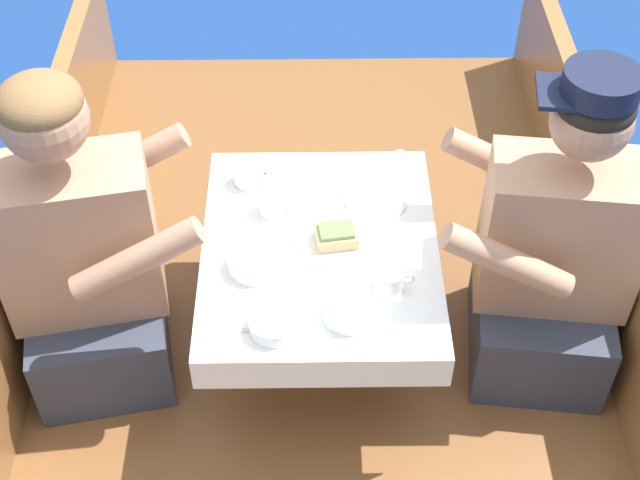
# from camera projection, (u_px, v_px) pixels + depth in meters

# --- Properties ---
(ground_plane) EXTENTS (60.00, 60.00, 0.00)m
(ground_plane) POSITION_uv_depth(u_px,v_px,m) (320.00, 416.00, 2.80)
(ground_plane) COLOR navy
(boat_deck) EXTENTS (1.76, 3.08, 0.29)m
(boat_deck) POSITION_uv_depth(u_px,v_px,m) (320.00, 389.00, 2.70)
(boat_deck) COLOR brown
(boat_deck) RESTS_ON ground_plane
(gunwale_port) EXTENTS (0.06, 3.08, 0.40)m
(gunwale_port) POSITION_uv_depth(u_px,v_px,m) (12.00, 319.00, 2.44)
(gunwale_port) COLOR #936033
(gunwale_port) RESTS_ON boat_deck
(gunwale_starboard) EXTENTS (0.06, 3.08, 0.40)m
(gunwale_starboard) POSITION_uv_depth(u_px,v_px,m) (627.00, 313.00, 2.46)
(gunwale_starboard) COLOR #936033
(gunwale_starboard) RESTS_ON boat_deck
(cockpit_table) EXTENTS (0.63, 0.77, 0.40)m
(cockpit_table) POSITION_uv_depth(u_px,v_px,m) (320.00, 256.00, 2.40)
(cockpit_table) COLOR #B2B2B7
(cockpit_table) RESTS_ON boat_deck
(person_port) EXTENTS (0.57, 0.52, 0.97)m
(person_port) POSITION_uv_depth(u_px,v_px,m) (86.00, 263.00, 2.33)
(person_port) COLOR #333847
(person_port) RESTS_ON boat_deck
(person_starboard) EXTENTS (0.56, 0.49, 0.97)m
(person_starboard) POSITION_uv_depth(u_px,v_px,m) (552.00, 258.00, 2.36)
(person_starboard) COLOR #333847
(person_starboard) RESTS_ON boat_deck
(plate_sandwich) EXTENTS (0.21, 0.21, 0.01)m
(plate_sandwich) POSITION_uv_depth(u_px,v_px,m) (336.00, 243.00, 2.37)
(plate_sandwich) COLOR white
(plate_sandwich) RESTS_ON cockpit_table
(plate_bread) EXTENTS (0.18, 0.18, 0.01)m
(plate_bread) POSITION_uv_depth(u_px,v_px,m) (376.00, 200.00, 2.49)
(plate_bread) COLOR white
(plate_bread) RESTS_ON cockpit_table
(sandwich) EXTENTS (0.12, 0.09, 0.05)m
(sandwich) POSITION_uv_depth(u_px,v_px,m) (336.00, 236.00, 2.35)
(sandwich) COLOR tan
(sandwich) RESTS_ON plate_sandwich
(bowl_port_near) EXTENTS (0.12, 0.12, 0.04)m
(bowl_port_near) POSITION_uv_depth(u_px,v_px,m) (273.00, 324.00, 2.15)
(bowl_port_near) COLOR white
(bowl_port_near) RESTS_ON cockpit_table
(bowl_starboard_near) EXTENTS (0.14, 0.14, 0.04)m
(bowl_starboard_near) POSITION_uv_depth(u_px,v_px,m) (253.00, 261.00, 2.30)
(bowl_starboard_near) COLOR white
(bowl_starboard_near) RESTS_ON cockpit_table
(bowl_center_far) EXTENTS (0.12, 0.12, 0.04)m
(bowl_center_far) POSITION_uv_depth(u_px,v_px,m) (348.00, 311.00, 2.18)
(bowl_center_far) COLOR white
(bowl_center_far) RESTS_ON cockpit_table
(coffee_cup_port) EXTENTS (0.10, 0.07, 0.07)m
(coffee_cup_port) POSITION_uv_depth(u_px,v_px,m) (272.00, 203.00, 2.44)
(coffee_cup_port) COLOR white
(coffee_cup_port) RESTS_ON cockpit_table
(coffee_cup_starboard) EXTENTS (0.11, 0.08, 0.07)m
(coffee_cup_starboard) POSITION_uv_depth(u_px,v_px,m) (389.00, 280.00, 2.24)
(coffee_cup_starboard) COLOR white
(coffee_cup_starboard) RESTS_ON cockpit_table
(coffee_cup_center) EXTENTS (0.10, 0.08, 0.05)m
(coffee_cup_center) POSITION_uv_depth(u_px,v_px,m) (247.00, 175.00, 2.53)
(coffee_cup_center) COLOR white
(coffee_cup_center) RESTS_ON cockpit_table
(utensil_fork_starboard) EXTENTS (0.16, 0.10, 0.00)m
(utensil_fork_starboard) POSITION_uv_depth(u_px,v_px,m) (280.00, 178.00, 2.56)
(utensil_fork_starboard) COLOR silver
(utensil_fork_starboard) RESTS_ON cockpit_table
(utensil_spoon_starboard) EXTENTS (0.17, 0.04, 0.01)m
(utensil_spoon_starboard) POSITION_uv_depth(u_px,v_px,m) (242.00, 331.00, 2.16)
(utensil_spoon_starboard) COLOR silver
(utensil_spoon_starboard) RESTS_ON cockpit_table
(utensil_spoon_port) EXTENTS (0.12, 0.14, 0.01)m
(utensil_spoon_port) POSITION_uv_depth(u_px,v_px,m) (392.00, 160.00, 2.61)
(utensil_spoon_port) COLOR silver
(utensil_spoon_port) RESTS_ON cockpit_table
(utensil_knife_starboard) EXTENTS (0.17, 0.04, 0.00)m
(utensil_knife_starboard) POSITION_uv_depth(u_px,v_px,m) (300.00, 170.00, 2.58)
(utensil_knife_starboard) COLOR silver
(utensil_knife_starboard) RESTS_ON cockpit_table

